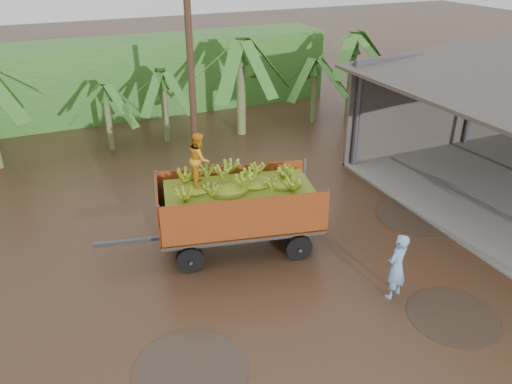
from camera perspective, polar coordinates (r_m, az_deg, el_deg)
ground at (r=13.22m, az=5.46°, el=-10.09°), size 100.00×100.00×0.00m
hedge_north at (r=26.06m, az=-16.09°, el=12.34°), size 22.00×3.00×3.60m
banana_trailer at (r=13.82m, az=-2.04°, el=-1.49°), size 6.34×3.08×3.51m
man_blue at (r=12.63m, az=15.77°, el=-8.18°), size 0.75×0.61×1.76m
utility_pole at (r=17.48m, az=-7.51°, el=14.71°), size 1.20×0.24×8.47m
banana_plants at (r=16.21m, az=-23.94°, el=2.91°), size 24.35×20.90×4.39m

